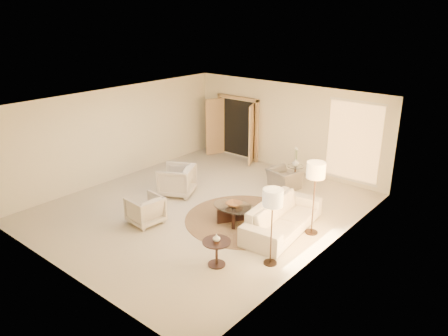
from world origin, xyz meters
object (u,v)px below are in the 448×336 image
Objects in this scene: floor_lamp_far at (273,201)px; end_vase at (217,238)px; side_table at (295,173)px; end_table at (217,249)px; armchair_right at (145,209)px; accent_chair at (284,175)px; side_vase at (296,162)px; floor_lamp_near at (316,173)px; bowl at (234,204)px; armchair_left at (176,179)px; coffee_table at (234,212)px; sofa at (283,217)px.

end_vase is at bearing -137.48° from floor_lamp_far.
side_table is 5.02m from end_vase.
armchair_right is at bearing 173.23° from end_table.
accent_chair reaches higher than end_vase.
side_table is at bearing 102.75° from end_vase.
floor_lamp_far is at bearing -65.07° from side_vase.
armchair_right is at bearing -172.49° from floor_lamp_far.
floor_lamp_near is 4.56× the size of bowl.
end_vase is at bearing -77.25° from side_vase.
floor_lamp_near is (3.38, 2.16, 1.11)m from armchair_right.
floor_lamp_near is at bearing -51.54° from side_table.
floor_lamp_near is (4.07, 0.43, 1.03)m from armchair_left.
accent_chair is at bearing 95.65° from bowl.
coffee_table is 0.71× the size of floor_lamp_far.
armchair_right is 2.01× the size of bowl.
coffee_table is 3.17m from side_vase.
side_vase is at bearing 114.93° from floor_lamp_far.
side_table is 3.50× the size of end_vase.
sofa is 15.62× the size of end_vase.
sofa is at bearing -147.75° from floor_lamp_near.
accent_chair is at bearing 118.97° from floor_lamp_far.
floor_lamp_near is (0.82, 2.47, 1.12)m from end_table.
sofa is 3.33m from armchair_right.
floor_lamp_far is 4.32× the size of bowl.
coffee_table is 0.68× the size of floor_lamp_near.
armchair_right reaches higher than coffee_table.
armchair_left is 1.09× the size of accent_chair.
armchair_right is at bearing -5.64° from armchair_left.
armchair_right is at bearing 116.13° from sofa.
armchair_left is 1.87m from armchair_right.
side_vase reaches higher than side_table.
end_vase reaches higher than end_table.
end_vase is at bearing -77.25° from side_table.
floor_lamp_far reaches higher than sofa.
armchair_right is 1.32× the size of end_table.
side_vase reaches higher than bowl.
side_table is (0.10, 0.48, -0.04)m from accent_chair.
floor_lamp_near is 1.06× the size of floor_lamp_far.
end_table is (1.21, -4.41, 0.00)m from accent_chair.
side_table is (-0.16, 3.14, 0.07)m from coffee_table.
end_table is 2.64× the size of side_vase.
coffee_table is 1.99m from end_table.
side_vase reaches higher than accent_chair.
armchair_right reaches higher than side_table.
armchair_left is 0.78× the size of coffee_table.
floor_lamp_far reaches higher than end_vase.
floor_lamp_far is at bearing 42.52° from end_table.
end_vase is (0.00, -0.00, 0.25)m from end_table.
bowl is (1.62, 1.44, 0.08)m from armchair_right.
accent_chair is at bearing 105.31° from end_vase.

